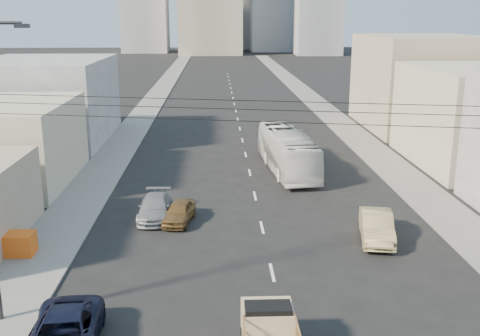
{
  "coord_description": "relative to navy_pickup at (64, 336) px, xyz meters",
  "views": [
    {
      "loc": [
        -2.66,
        -16.86,
        12.04
      ],
      "look_at": [
        -1.28,
        14.55,
        3.5
      ],
      "focal_mm": 42.0,
      "sensor_mm": 36.0,
      "label": 1
    }
  ],
  "objects": [
    {
      "name": "crate_stack",
      "position": [
        -4.7,
        8.93,
        -0.06
      ],
      "size": [
        1.8,
        1.2,
        1.14
      ],
      "color": "orange",
      "rests_on": "sidewalk_left"
    },
    {
      "name": "midrise_nw",
      "position": [
        -17.7,
        178.45,
        16.25
      ],
      "size": [
        15.0,
        15.0,
        34.0
      ],
      "primitive_type": "cube",
      "color": "#909298",
      "rests_on": "ground"
    },
    {
      "name": "midrise_east",
      "position": [
        38.3,
        163.45,
        13.25
      ],
      "size": [
        14.0,
        14.0,
        28.0
      ],
      "primitive_type": "cube",
      "color": "#909298",
      "rests_on": "ground"
    },
    {
      "name": "sidewalk_left",
      "position": [
        -3.45,
        68.45,
        -0.69
      ],
      "size": [
        3.5,
        180.0,
        0.12
      ],
      "primitive_type": "cube",
      "color": "slate",
      "rests_on": "ground"
    },
    {
      "name": "navy_pickup",
      "position": [
        0.0,
        0.0,
        0.0
      ],
      "size": [
        2.87,
        5.55,
        1.5
      ],
      "primitive_type": "imported",
      "rotation": [
        0.0,
        0.0,
        0.07
      ],
      "color": "black",
      "rests_on": "ground"
    },
    {
      "name": "sedan_brown",
      "position": [
        3.4,
        13.56,
        -0.11
      ],
      "size": [
        2.12,
        3.93,
        1.27
      ],
      "primitive_type": "imported",
      "rotation": [
        0.0,
        0.0,
        -0.17
      ],
      "color": "brown",
      "rests_on": "ground"
    },
    {
      "name": "sidewalk_right",
      "position": [
        20.05,
        68.45,
        -0.69
      ],
      "size": [
        3.5,
        180.0,
        0.12
      ],
      "primitive_type": "cube",
      "color": "slate",
      "rests_on": "ground"
    },
    {
      "name": "overhead_wires",
      "position": [
        8.3,
        -0.05,
        8.22
      ],
      "size": [
        23.01,
        5.02,
        0.72
      ],
      "color": "black",
      "rests_on": "ground"
    },
    {
      "name": "lane_dashes",
      "position": [
        8.3,
        51.45,
        -0.74
      ],
      "size": [
        0.15,
        104.0,
        0.01
      ],
      "color": "silver",
      "rests_on": "ground"
    },
    {
      "name": "bldg_left_far",
      "position": [
        -11.2,
        37.45,
        3.25
      ],
      "size": [
        12.0,
        16.0,
        8.0
      ],
      "primitive_type": "cube",
      "color": "gray",
      "rests_on": "ground"
    },
    {
      "name": "sedan_tan",
      "position": [
        14.49,
        10.32,
        0.04
      ],
      "size": [
        2.52,
        5.0,
        1.57
      ],
      "primitive_type": "imported",
      "rotation": [
        0.0,
        0.0,
        -0.19
      ],
      "color": "tan",
      "rests_on": "ground"
    },
    {
      "name": "bldg_right_far",
      "position": [
        28.3,
        42.45,
        4.25
      ],
      "size": [
        12.0,
        16.0,
        10.0
      ],
      "primitive_type": "cube",
      "color": "tan",
      "rests_on": "ground"
    },
    {
      "name": "sedan_grey",
      "position": [
        1.87,
        14.38,
        -0.07
      ],
      "size": [
        1.92,
        4.66,
        1.35
      ],
      "primitive_type": "imported",
      "rotation": [
        0.0,
        0.0,
        -0.01
      ],
      "color": "gray",
      "rests_on": "ground"
    },
    {
      "name": "city_bus",
      "position": [
        11.32,
        24.84,
        0.89
      ],
      "size": [
        3.77,
        11.97,
        3.28
      ],
      "primitive_type": "imported",
      "rotation": [
        0.0,
        0.0,
        0.09
      ],
      "color": "silver",
      "rests_on": "ground"
    }
  ]
}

